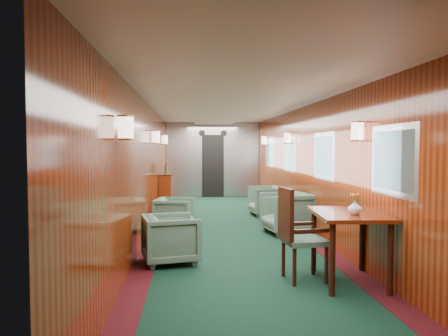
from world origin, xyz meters
The scene contains 12 objects.
room centered at (0.00, 0.00, 1.63)m, with size 12.00×12.10×2.40m.
bulkhead centered at (0.00, 5.91, 1.18)m, with size 2.98×0.17×2.39m.
windows_right centered at (1.49, 0.25, 1.45)m, with size 0.02×8.60×0.80m.
wall_sconces centered at (0.00, 0.57, 1.79)m, with size 2.97×7.97×0.25m.
dining_table centered at (1.13, -3.16, 0.70)m, with size 0.86×1.17×0.83m.
side_chair centered at (0.53, -3.05, 0.60)m, with size 0.55×0.57×1.12m.
credenza centered at (-1.34, 2.90, 0.48)m, with size 0.33×1.05×1.22m.
flower_vase centered at (1.13, -3.33, 0.91)m, with size 0.15×0.15×0.16m, color white.
armchair_left_near centered at (-1.00, -2.13, 0.34)m, with size 0.72×0.74×0.67m, color #1D4539.
armchair_left_far centered at (-1.04, 0.17, 0.32)m, with size 0.68×0.70×0.64m, color #1D4539.
armchair_right_near centered at (1.06, -0.22, 0.38)m, with size 0.82×0.84×0.77m, color #1D4539.
armchair_right_far centered at (1.05, 1.96, 0.34)m, with size 0.73×0.76×0.69m, color #1D4539.
Camera 1 is at (-0.73, -8.13, 1.59)m, focal length 35.00 mm.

